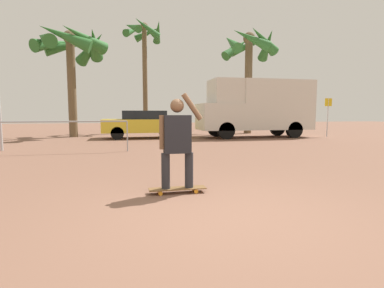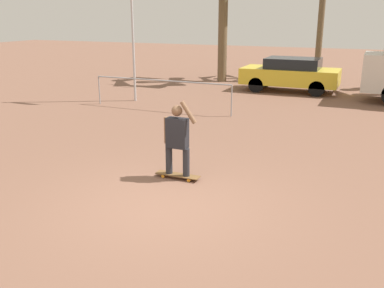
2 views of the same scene
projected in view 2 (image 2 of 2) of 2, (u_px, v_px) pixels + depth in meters
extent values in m
plane|color=brown|center=(165.00, 204.00, 7.68)|extent=(80.00, 80.00, 0.00)
cube|color=brown|center=(178.00, 175.00, 8.88)|extent=(0.95, 0.23, 0.02)
cylinder|color=orange|center=(163.00, 176.00, 8.93)|extent=(0.07, 0.03, 0.07)
cylinder|color=orange|center=(167.00, 173.00, 9.09)|extent=(0.07, 0.03, 0.07)
cylinder|color=orange|center=(189.00, 180.00, 8.70)|extent=(0.07, 0.03, 0.07)
cylinder|color=orange|center=(192.00, 177.00, 8.87)|extent=(0.07, 0.03, 0.07)
cylinder|color=#28282D|center=(169.00, 160.00, 8.87)|extent=(0.14, 0.14, 0.59)
cylinder|color=#28282D|center=(186.00, 162.00, 8.72)|extent=(0.14, 0.14, 0.59)
cube|color=#232328|center=(177.00, 133.00, 8.62)|extent=(0.43, 0.22, 0.62)
sphere|color=brown|center=(177.00, 111.00, 8.49)|extent=(0.22, 0.22, 0.22)
cylinder|color=brown|center=(166.00, 130.00, 8.71)|extent=(0.09, 0.09, 0.55)
cylinder|color=brown|center=(188.00, 112.00, 8.40)|extent=(0.36, 0.09, 0.46)
cube|color=black|center=(382.00, 64.00, 16.53)|extent=(0.04, 1.80, 0.70)
cylinder|color=black|center=(256.00, 85.00, 18.67)|extent=(0.66, 0.22, 0.66)
cylinder|color=black|center=(265.00, 80.00, 20.14)|extent=(0.66, 0.22, 0.66)
cylinder|color=black|center=(317.00, 89.00, 17.70)|extent=(0.66, 0.22, 0.66)
cylinder|color=black|center=(322.00, 83.00, 19.17)|extent=(0.66, 0.22, 0.66)
cube|color=gold|center=(290.00, 76.00, 18.82)|extent=(4.15, 1.89, 0.69)
cube|color=black|center=(293.00, 63.00, 18.61)|extent=(2.28, 1.66, 0.45)
cylinder|color=brown|center=(322.00, 8.00, 22.07)|extent=(0.32, 0.32, 7.21)
cylinder|color=brown|center=(223.00, 26.00, 21.10)|extent=(0.45, 0.45, 5.49)
cylinder|color=#B7B7BC|center=(132.00, 10.00, 15.96)|extent=(0.09, 0.09, 6.86)
cylinder|color=#99999E|center=(161.00, 80.00, 15.03)|extent=(5.26, 0.05, 0.05)
cylinder|color=#99999E|center=(99.00, 90.00, 16.18)|extent=(0.04, 0.04, 1.05)
cylinder|color=#99999E|center=(232.00, 101.00, 14.19)|extent=(0.04, 0.04, 1.05)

